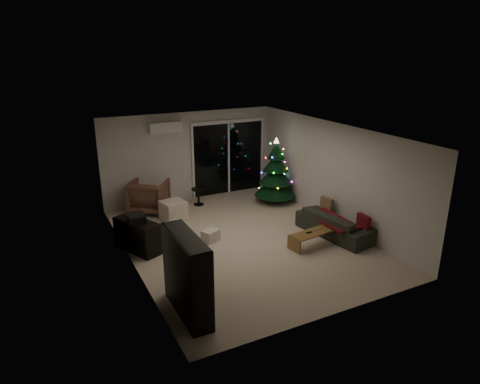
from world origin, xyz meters
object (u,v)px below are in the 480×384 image
(media_cabinet, at_px, (137,236))
(sofa, at_px, (335,224))
(coffee_table, at_px, (314,239))
(christmas_tree, at_px, (276,170))
(armchair, at_px, (149,196))
(bookshelf, at_px, (177,278))

(media_cabinet, relative_size, sofa, 0.58)
(media_cabinet, relative_size, coffee_table, 0.99)
(coffee_table, height_order, christmas_tree, christmas_tree)
(armchair, distance_m, christmas_tree, 3.53)
(bookshelf, xyz_separation_m, coffee_table, (3.52, 1.08, -0.51))
(coffee_table, xyz_separation_m, christmas_tree, (0.73, 2.85, 0.76))
(sofa, xyz_separation_m, christmas_tree, (-0.06, 2.58, 0.65))
(armchair, bearing_deg, sofa, 169.39)
(bookshelf, height_order, coffee_table, bookshelf)
(media_cabinet, xyz_separation_m, sofa, (4.30, -1.29, -0.07))
(sofa, height_order, christmas_tree, christmas_tree)
(armchair, relative_size, coffee_table, 0.84)
(bookshelf, relative_size, christmas_tree, 0.74)
(armchair, distance_m, coffee_table, 4.60)
(sofa, bearing_deg, bookshelf, 99.36)
(armchair, xyz_separation_m, christmas_tree, (3.38, -0.89, 0.50))
(coffee_table, bearing_deg, bookshelf, -171.18)
(media_cabinet, bearing_deg, armchair, 44.55)
(bookshelf, relative_size, sofa, 0.72)
(media_cabinet, height_order, coffee_table, media_cabinet)
(bookshelf, height_order, christmas_tree, christmas_tree)
(christmas_tree, bearing_deg, coffee_table, -104.26)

